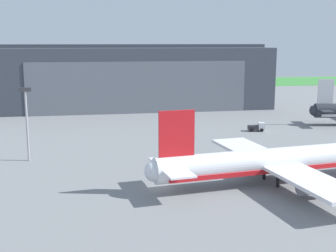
# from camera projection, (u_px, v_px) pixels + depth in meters

# --- Properties ---
(ground_plane) EXTENTS (440.00, 440.00, 0.00)m
(ground_plane) POSITION_uv_depth(u_px,v_px,m) (162.00, 189.00, 74.64)
(ground_plane) COLOR slate
(grass_field_strip) EXTENTS (440.00, 56.00, 0.08)m
(grass_field_strip) POSITION_uv_depth(u_px,v_px,m) (110.00, 84.00, 256.51)
(grass_field_strip) COLOR #3C873B
(grass_field_strip) RESTS_ON ground_plane
(maintenance_hangar) EXTENTS (97.31, 30.30, 23.04)m
(maintenance_hangar) POSITION_uv_depth(u_px,v_px,m) (134.00, 77.00, 164.87)
(maintenance_hangar) COLOR #383D47
(maintenance_hangar) RESTS_ON ground_plane
(airliner_near_left) EXTENTS (48.71, 40.08, 13.54)m
(airliner_near_left) POSITION_uv_depth(u_px,v_px,m) (281.00, 161.00, 77.58)
(airliner_near_left) COLOR silver
(airliner_near_left) RESTS_ON ground_plane
(stair_truck) EXTENTS (4.70, 2.93, 2.35)m
(stair_truck) POSITION_uv_depth(u_px,v_px,m) (257.00, 127.00, 122.24)
(stair_truck) COLOR silver
(stair_truck) RESTS_ON ground_plane
(apron_light_mast) EXTENTS (2.40, 0.50, 15.06)m
(apron_light_mast) POSITION_uv_depth(u_px,v_px,m) (27.00, 117.00, 90.67)
(apron_light_mast) COLOR #99999E
(apron_light_mast) RESTS_ON ground_plane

